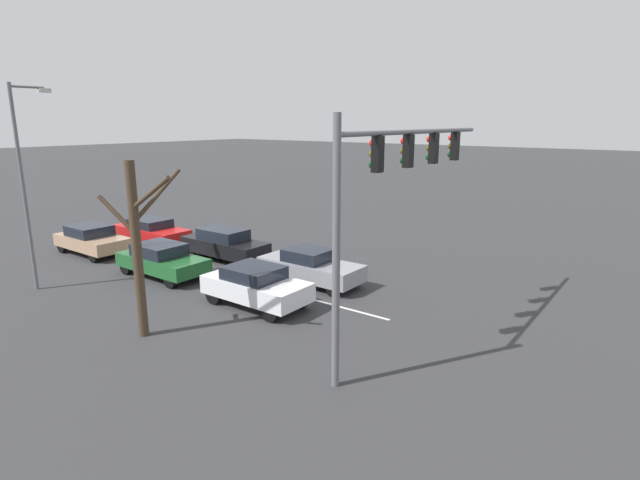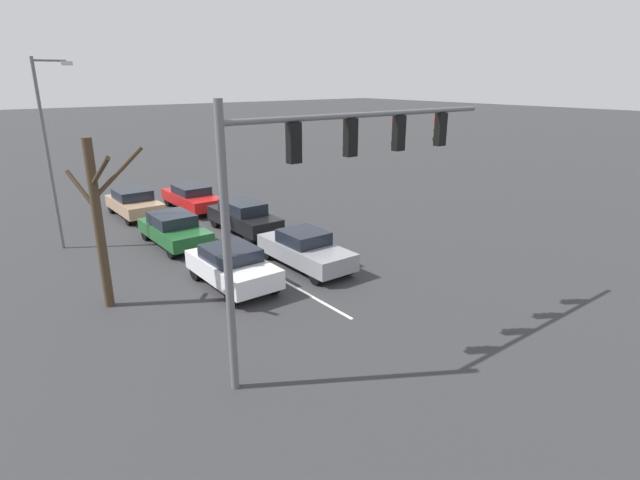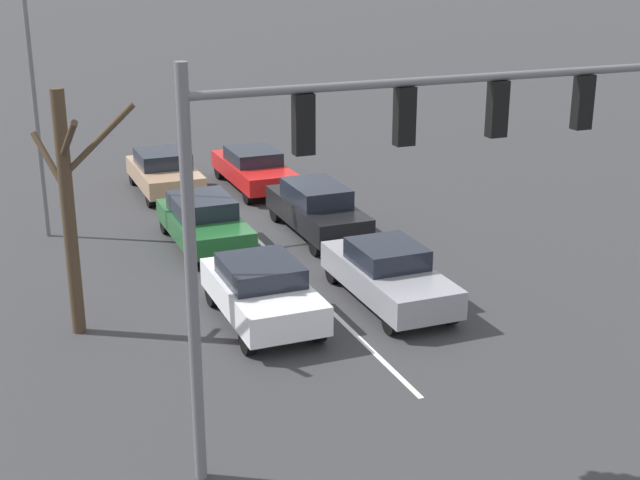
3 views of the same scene
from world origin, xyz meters
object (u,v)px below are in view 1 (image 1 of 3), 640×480
car_gray_leftlane_front (310,266)px  car_darkgreen_midlane_second (162,259)px  car_red_leftlane_third (151,231)px  street_lamp_right_shoulder (26,176)px  traffic_signal_gantry (395,178)px  car_tan_midlane_third (92,239)px  car_black_leftlane_second (224,244)px  car_white_midlane_front (256,285)px  bare_tree_near (138,243)px

car_gray_leftlane_front → car_darkgreen_midlane_second: bearing=-61.9°
car_darkgreen_midlane_second → car_red_leftlane_third: size_ratio=0.91×
car_darkgreen_midlane_second → street_lamp_right_shoulder: 6.17m
traffic_signal_gantry → car_red_leftlane_third: bearing=-101.6°
car_darkgreen_midlane_second → car_tan_midlane_third: car_tan_midlane_third is taller
car_black_leftlane_second → car_darkgreen_midlane_second: bearing=-4.3°
car_gray_leftlane_front → car_tan_midlane_third: 12.31m
car_gray_leftlane_front → car_black_leftlane_second: 5.60m
car_tan_midlane_third → street_lamp_right_shoulder: (4.21, 3.47, 3.85)m
car_white_midlane_front → street_lamp_right_shoulder: 10.09m
car_darkgreen_midlane_second → traffic_signal_gantry: (0.20, 11.51, 4.39)m
car_red_leftlane_third → traffic_signal_gantry: (3.47, 16.97, 4.39)m
car_white_midlane_front → car_red_leftlane_third: (-3.43, -11.33, -0.04)m
car_black_leftlane_second → traffic_signal_gantry: (3.65, 11.25, 4.33)m
car_white_midlane_front → bare_tree_near: bearing=-14.2°
bare_tree_near → car_tan_midlane_third: bearing=-111.7°
car_darkgreen_midlane_second → street_lamp_right_shoulder: bearing=-33.2°
car_tan_midlane_third → traffic_signal_gantry: 18.16m
car_white_midlane_front → traffic_signal_gantry: bearing=89.5°
car_gray_leftlane_front → car_red_leftlane_third: car_gray_leftlane_front is taller
street_lamp_right_shoulder → car_red_leftlane_third: bearing=-158.8°
car_darkgreen_midlane_second → street_lamp_right_shoulder: (4.03, -2.64, 3.86)m
car_gray_leftlane_front → car_red_leftlane_third: 11.31m
car_darkgreen_midlane_second → car_black_leftlane_second: size_ratio=0.93×
bare_tree_near → car_white_midlane_front: bearing=165.8°
car_gray_leftlane_front → street_lamp_right_shoulder: street_lamp_right_shoulder is taller
car_gray_leftlane_front → traffic_signal_gantry: bearing=59.6°
car_gray_leftlane_front → car_white_midlane_front: size_ratio=1.11×
car_darkgreen_midlane_second → car_white_midlane_front: bearing=88.5°
car_black_leftlane_second → traffic_signal_gantry: bearing=72.0°
car_red_leftlane_third → street_lamp_right_shoulder: 8.73m
car_gray_leftlane_front → car_black_leftlane_second: (-0.32, -5.59, 0.08)m
car_darkgreen_midlane_second → street_lamp_right_shoulder: street_lamp_right_shoulder is taller
car_tan_midlane_third → bare_tree_near: bearing=68.3°
car_gray_leftlane_front → street_lamp_right_shoulder: size_ratio=0.56×
car_tan_midlane_third → traffic_signal_gantry: traffic_signal_gantry is taller
car_gray_leftlane_front → bare_tree_near: (7.31, -1.00, 2.32)m
car_black_leftlane_second → car_red_leftlane_third: 5.73m
car_gray_leftlane_front → car_tan_midlane_third: (2.95, -11.95, 0.03)m
bare_tree_near → car_red_leftlane_third: bearing=-125.9°
car_gray_leftlane_front → car_darkgreen_midlane_second: size_ratio=1.04×
car_red_leftlane_third → bare_tree_near: (7.46, 10.31, 2.31)m
car_tan_midlane_third → bare_tree_near: 12.01m
car_gray_leftlane_front → traffic_signal_gantry: size_ratio=0.52×
car_white_midlane_front → car_gray_leftlane_front: bearing=-179.7°
car_white_midlane_front → car_black_leftlane_second: bearing=-122.7°
car_red_leftlane_third → car_white_midlane_front: bearing=73.2°
car_white_midlane_front → car_tan_midlane_third: (-0.33, -11.97, -0.02)m
car_tan_midlane_third → traffic_signal_gantry: bearing=88.8°
car_gray_leftlane_front → bare_tree_near: size_ratio=0.81×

